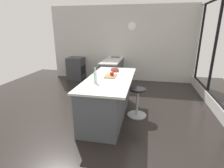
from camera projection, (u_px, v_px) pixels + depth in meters
The scene contains 11 objects.
ground_plane at pixel (100, 114), 4.17m from camera, with size 8.20×8.20×0.00m, color black.
interior_partition_left at pixel (121, 44), 6.70m from camera, with size 0.15×5.47×2.77m.
sink_cabinet at pixel (115, 70), 6.69m from camera, with size 2.41×0.60×1.18m.
oven_range at pixel (76, 68), 6.99m from camera, with size 0.60×0.61×0.87m.
kitchen_island at pixel (108, 97), 4.00m from camera, with size 2.17×0.98×0.91m.
stool_by_window at pixel (137, 103), 4.03m from camera, with size 0.44×0.44×0.67m.
cutting_board at pixel (111, 76), 3.97m from camera, with size 0.36×0.24×0.02m, color olive.
apple_red at pixel (112, 74), 3.95m from camera, with size 0.09×0.09×0.09m, color red.
apple_green at pixel (112, 73), 4.04m from camera, with size 0.08×0.08×0.08m, color #609E2D.
water_bottle at pixel (95, 77), 3.47m from camera, with size 0.06×0.06×0.31m.
fruit_bowl at pixel (115, 70), 4.44m from camera, with size 0.20×0.20×0.07m.
Camera 1 is at (3.62, 1.04, 1.95)m, focal length 28.17 mm.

